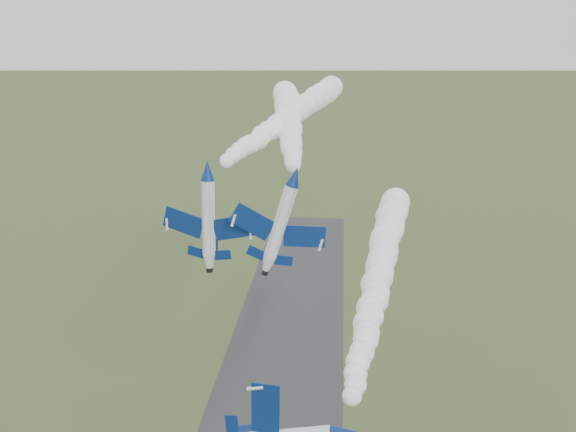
# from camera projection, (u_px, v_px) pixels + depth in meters

# --- Properties ---
(smoke_trail_jet_lead) EXTENTS (12.18, 63.70, 5.05)m
(smoke_trail_jet_lead) POSITION_uv_depth(u_px,v_px,m) (380.00, 269.00, 85.19)
(smoke_trail_jet_lead) COLOR white
(jet_pair_left) EXTENTS (11.54, 13.57, 3.36)m
(jet_pair_left) POSITION_uv_depth(u_px,v_px,m) (207.00, 170.00, 73.27)
(jet_pair_left) COLOR white
(smoke_trail_jet_pair_left) EXTENTS (19.61, 72.85, 5.04)m
(smoke_trail_jet_pair_left) POSITION_uv_depth(u_px,v_px,m) (294.00, 113.00, 110.11)
(smoke_trail_jet_pair_left) COLOR white
(jet_pair_right) EXTENTS (10.83, 13.43, 4.23)m
(jet_pair_right) POSITION_uv_depth(u_px,v_px,m) (295.00, 177.00, 71.60)
(jet_pair_right) COLOR white
(smoke_trail_jet_pair_right) EXTENTS (11.24, 61.91, 4.91)m
(smoke_trail_jet_pair_right) POSITION_uv_depth(u_px,v_px,m) (289.00, 120.00, 104.09)
(smoke_trail_jet_pair_right) COLOR white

